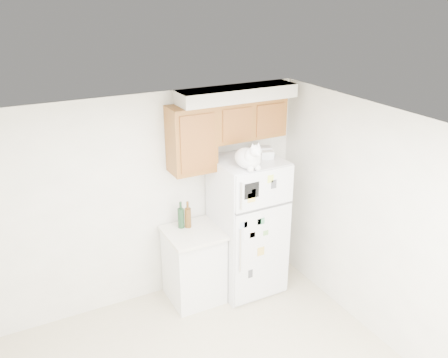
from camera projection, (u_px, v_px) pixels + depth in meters
room_shell at (228, 233)px, 3.88m from camera, size 3.84×4.04×2.52m
refrigerator at (247, 226)px, 5.74m from camera, size 0.76×0.78×1.70m
base_counter at (194, 265)px, 5.65m from camera, size 0.64×0.64×0.92m
cat at (250, 158)px, 5.12m from camera, size 0.32×0.47×0.33m
storage_box_back at (264, 151)px, 5.55m from camera, size 0.22×0.19×0.10m
storage_box_front at (267, 155)px, 5.44m from camera, size 0.18×0.15×0.09m
bottle_green at (181, 215)px, 5.49m from camera, size 0.08×0.08×0.33m
bottle_amber at (188, 214)px, 5.50m from camera, size 0.08×0.08×0.33m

